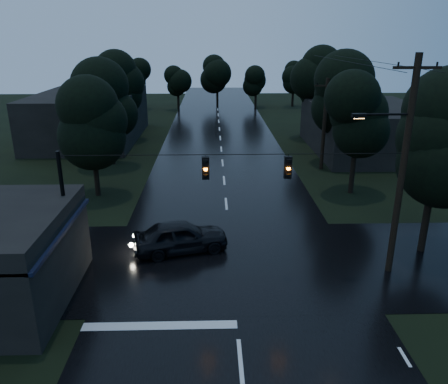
{
  "coord_description": "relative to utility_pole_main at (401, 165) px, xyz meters",
  "views": [
    {
      "loc": [
        -0.91,
        -7.24,
        10.61
      ],
      "look_at": [
        -0.3,
        14.52,
        2.82
      ],
      "focal_mm": 35.0,
      "sensor_mm": 36.0,
      "label": 1
    }
  ],
  "objects": [
    {
      "name": "tree_right_c",
      "position": [
        2.79,
        29.0,
        1.11
      ],
      "size": [
        4.76,
        4.76,
        10.03
      ],
      "color": "black",
      "rests_on": "ground"
    },
    {
      "name": "cross_street",
      "position": [
        -7.41,
        1.0,
        -5.26
      ],
      "size": [
        60.0,
        9.0,
        0.02
      ],
      "primitive_type": "cube",
      "color": "black",
      "rests_on": "ground"
    },
    {
      "name": "tree_corner_near",
      "position": [
        2.59,
        2.0,
        0.74
      ],
      "size": [
        4.48,
        4.48,
        9.44
      ],
      "color": "black",
      "rests_on": "ground"
    },
    {
      "name": "car",
      "position": [
        -10.0,
        2.31,
        -4.43
      ],
      "size": [
        5.21,
        3.12,
        1.66
      ],
      "primitive_type": "imported",
      "rotation": [
        0.0,
        0.0,
        1.83
      ],
      "color": "black",
      "rests_on": "ground"
    },
    {
      "name": "tree_right_b",
      "position": [
        2.19,
        19.0,
        0.74
      ],
      "size": [
        4.48,
        4.48,
        9.44
      ],
      "color": "black",
      "rests_on": "ground"
    },
    {
      "name": "main_road",
      "position": [
        -7.41,
        19.0,
        -5.26
      ],
      "size": [
        12.0,
        120.0,
        0.02
      ],
      "primitive_type": "cube",
      "color": "black",
      "rests_on": "ground"
    },
    {
      "name": "building_far_right",
      "position": [
        6.59,
        23.0,
        -3.06
      ],
      "size": [
        10.0,
        14.0,
        4.4
      ],
      "primitive_type": "cube",
      "color": "black",
      "rests_on": "ground"
    },
    {
      "name": "building_far_left",
      "position": [
        -21.41,
        29.0,
        -2.76
      ],
      "size": [
        10.0,
        16.0,
        5.0
      ],
      "primitive_type": "cube",
      "color": "black",
      "rests_on": "ground"
    },
    {
      "name": "tree_left_a",
      "position": [
        -16.41,
        11.0,
        -0.02
      ],
      "size": [
        3.92,
        3.92,
        8.26
      ],
      "color": "black",
      "rests_on": "ground"
    },
    {
      "name": "tree_left_b",
      "position": [
        -17.01,
        19.0,
        0.36
      ],
      "size": [
        4.2,
        4.2,
        8.85
      ],
      "color": "black",
      "rests_on": "ground"
    },
    {
      "name": "tree_right_a",
      "position": [
        1.59,
        11.0,
        0.36
      ],
      "size": [
        4.2,
        4.2,
        8.85
      ],
      "color": "black",
      "rests_on": "ground"
    },
    {
      "name": "anchor_pole_left",
      "position": [
        -14.91,
        0.0,
        -2.26
      ],
      "size": [
        0.18,
        0.18,
        6.0
      ],
      "primitive_type": "cylinder",
      "color": "black",
      "rests_on": "ground"
    },
    {
      "name": "utility_pole_far",
      "position": [
        0.89,
        17.0,
        -1.38
      ],
      "size": [
        2.0,
        0.3,
        7.5
      ],
      "color": "black",
      "rests_on": "ground"
    },
    {
      "name": "span_signals",
      "position": [
        -6.85,
        -0.01,
        -0.01
      ],
      "size": [
        15.0,
        0.37,
        1.12
      ],
      "color": "black",
      "rests_on": "ground"
    },
    {
      "name": "tree_left_c",
      "position": [
        -17.61,
        29.0,
        0.74
      ],
      "size": [
        4.48,
        4.48,
        9.44
      ],
      "color": "black",
      "rests_on": "ground"
    },
    {
      "name": "utility_pole_main",
      "position": [
        0.0,
        0.0,
        0.0
      ],
      "size": [
        3.5,
        0.3,
        10.0
      ],
      "color": "black",
      "rests_on": "ground"
    }
  ]
}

